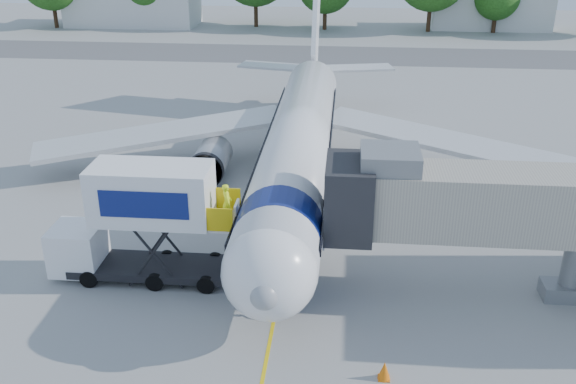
{
  "coord_description": "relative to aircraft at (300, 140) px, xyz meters",
  "views": [
    {
      "loc": [
        2.6,
        -31.62,
        15.59
      ],
      "look_at": [
        0.05,
        -4.0,
        3.2
      ],
      "focal_mm": 40.0,
      "sensor_mm": 36.0,
      "label": 1
    }
  ],
  "objects": [
    {
      "name": "ground",
      "position": [
        0.0,
        -4.12,
        -2.95
      ],
      "size": [
        160.0,
        160.0,
        0.0
      ],
      "primitive_type": "plane",
      "color": "#989896",
      "rests_on": "ground"
    },
    {
      "name": "guidance_line",
      "position": [
        0.0,
        -4.12,
        -2.94
      ],
      "size": [
        0.15,
        70.0,
        0.01
      ],
      "primitive_type": "cube",
      "color": "yellow",
      "rests_on": "ground"
    },
    {
      "name": "taxiway_strip",
      "position": [
        0.0,
        37.88,
        -2.94
      ],
      "size": [
        120.0,
        10.0,
        0.01
      ],
      "primitive_type": "cube",
      "color": "#59595B",
      "rests_on": "ground"
    },
    {
      "name": "aircraft",
      "position": [
        0.0,
        0.0,
        0.0
      ],
      "size": [
        34.17,
        37.73,
        11.35
      ],
      "color": "white",
      "rests_on": "ground"
    },
    {
      "name": "jet_bridge",
      "position": [
        7.99,
        -11.12,
        1.39
      ],
      "size": [
        13.9,
        3.2,
        6.6
      ],
      "color": "#ADA693",
      "rests_on": "ground"
    },
    {
      "name": "catering_hiloader",
      "position": [
        -6.27,
        -11.12,
        -0.19
      ],
      "size": [
        8.5,
        2.44,
        5.5
      ],
      "color": "black",
      "rests_on": "ground"
    },
    {
      "name": "safety_cone_a",
      "position": [
        4.35,
        -17.13,
        -2.6
      ],
      "size": [
        0.46,
        0.46,
        0.74
      ],
      "color": "orange",
      "rests_on": "ground"
    },
    {
      "name": "outbuilding_left",
      "position": [
        -28.0,
        55.88,
        -0.29
      ],
      "size": [
        18.4,
        8.4,
        5.3
      ],
      "color": "silver",
      "rests_on": "ground"
    },
    {
      "name": "outbuilding_right",
      "position": [
        22.0,
        57.88,
        -0.29
      ],
      "size": [
        16.4,
        7.4,
        5.3
      ],
      "color": "silver",
      "rests_on": "ground"
    }
  ]
}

